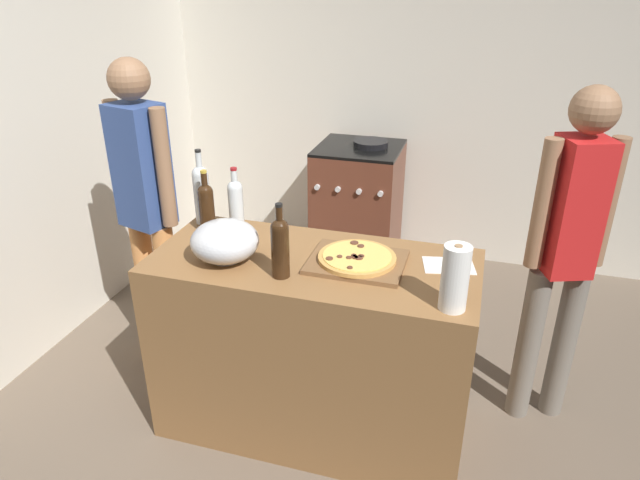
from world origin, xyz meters
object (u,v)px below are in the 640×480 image
object	(u,v)px
wine_bottle_dark	(207,206)
person_in_stripes	(146,198)
person_in_red	(566,247)
mixing_bowl	(225,241)
stove	(358,208)
paper_towel_roll	(455,278)
wine_bottle_clear	(280,245)
pizza	(357,257)
wine_bottle_green	(202,192)
wine_bottle_amber	(236,203)

from	to	relation	value
wine_bottle_dark	person_in_stripes	distance (m)	0.46
person_in_red	mixing_bowl	bearing A→B (deg)	-160.54
stove	person_in_stripes	xyz separation A→B (m)	(-0.80, -1.39, 0.50)
paper_towel_roll	wine_bottle_clear	distance (m)	0.69
pizza	wine_bottle_dark	world-z (taller)	wine_bottle_dark
mixing_bowl	wine_bottle_dark	distance (m)	0.32
pizza	stove	xyz separation A→B (m)	(-0.37, 1.66, -0.47)
wine_bottle_green	pizza	bearing A→B (deg)	-14.64
paper_towel_roll	stove	xyz separation A→B (m)	(-0.79, 1.90, -0.56)
wine_bottle_dark	wine_bottle_amber	xyz separation A→B (m)	(0.13, 0.05, 0.01)
paper_towel_roll	wine_bottle_amber	size ratio (longest dim) A/B	0.82
pizza	paper_towel_roll	size ratio (longest dim) A/B	1.28
wine_bottle_amber	stove	distance (m)	1.62
pizza	wine_bottle_amber	world-z (taller)	wine_bottle_amber
wine_bottle_green	wine_bottle_amber	bearing A→B (deg)	-13.45
pizza	wine_bottle_green	size ratio (longest dim) A/B	0.89
mixing_bowl	stove	size ratio (longest dim) A/B	0.30
pizza	wine_bottle_dark	bearing A→B (deg)	171.28
wine_bottle_dark	pizza	bearing A→B (deg)	-8.72
pizza	wine_bottle_green	distance (m)	0.86
mixing_bowl	pizza	bearing A→B (deg)	12.83
mixing_bowl	person_in_red	distance (m)	1.49
wine_bottle_dark	wine_bottle_amber	world-z (taller)	wine_bottle_amber
pizza	mixing_bowl	distance (m)	0.56
person_in_stripes	person_in_red	size ratio (longest dim) A/B	1.02
pizza	mixing_bowl	xyz separation A→B (m)	(-0.55, -0.12, 0.06)
wine_bottle_clear	wine_bottle_dark	xyz separation A→B (m)	(-0.48, 0.30, -0.01)
mixing_bowl	wine_bottle_amber	distance (m)	0.31
mixing_bowl	wine_bottle_green	world-z (taller)	wine_bottle_green
wine_bottle_amber	person_in_stripes	size ratio (longest dim) A/B	0.19
pizza	wine_bottle_clear	world-z (taller)	wine_bottle_clear
person_in_stripes	person_in_red	world-z (taller)	person_in_stripes
wine_bottle_green	person_in_stripes	xyz separation A→B (m)	(-0.35, 0.05, -0.09)
paper_towel_roll	stove	size ratio (longest dim) A/B	0.27
person_in_stripes	paper_towel_roll	bearing A→B (deg)	-17.61
wine_bottle_dark	paper_towel_roll	bearing A→B (deg)	-16.91
wine_bottle_green	mixing_bowl	bearing A→B (deg)	-50.76
pizza	stove	distance (m)	1.76
mixing_bowl	stove	xyz separation A→B (m)	(0.17, 1.78, -0.52)
stove	wine_bottle_dark	bearing A→B (deg)	-103.67
person_in_stripes	person_in_red	distance (m)	2.04
mixing_bowl	person_in_stripes	world-z (taller)	person_in_stripes
wine_bottle_amber	pizza	bearing A→B (deg)	-15.02
person_in_stripes	pizza	bearing A→B (deg)	-12.74
wine_bottle_clear	person_in_stripes	size ratio (longest dim) A/B	0.19
wine_bottle_clear	person_in_stripes	xyz separation A→B (m)	(-0.90, 0.45, -0.07)
wine_bottle_dark	person_in_stripes	size ratio (longest dim) A/B	0.18
person_in_red	wine_bottle_dark	bearing A→B (deg)	-170.93
pizza	wine_bottle_clear	size ratio (longest dim) A/B	1.05
stove	person_in_stripes	world-z (taller)	person_in_stripes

